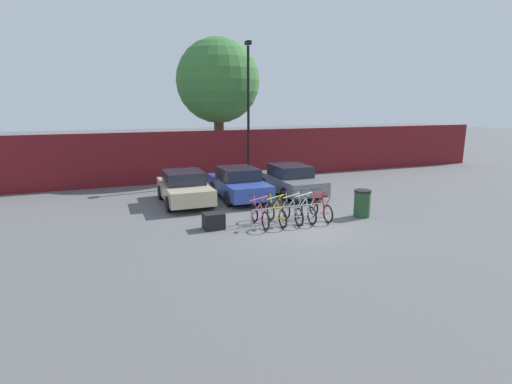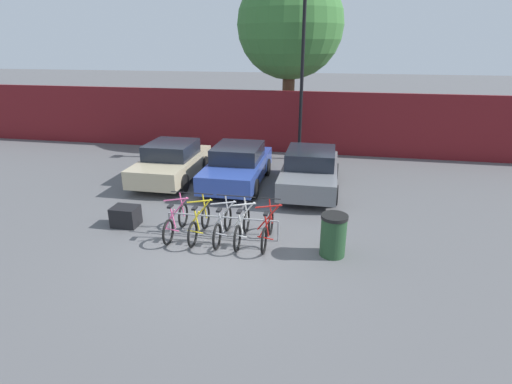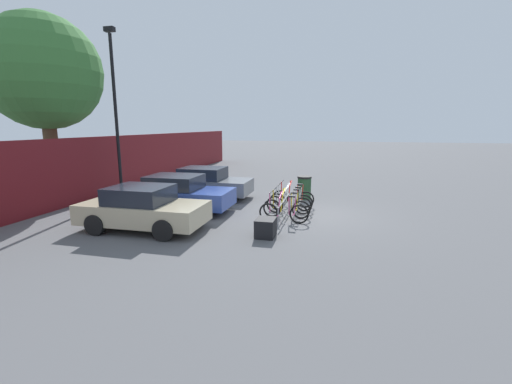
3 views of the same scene
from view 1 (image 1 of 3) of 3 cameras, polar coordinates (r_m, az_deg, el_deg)
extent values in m
plane|color=#59595B|center=(14.12, 6.45, -4.83)|extent=(120.00, 120.00, 0.00)
cube|color=maroon|center=(22.51, -4.70, 5.27)|extent=(36.00, 0.16, 2.76)
cylinder|color=gray|center=(14.49, 4.79, -2.09)|extent=(2.93, 0.04, 0.04)
cylinder|color=gray|center=(14.01, -0.64, -3.73)|extent=(0.04, 0.04, 0.55)
cylinder|color=gray|center=(15.24, 9.73, -2.57)|extent=(0.04, 0.04, 0.55)
torus|color=black|center=(13.48, 1.37, -4.14)|extent=(0.06, 0.66, 0.66)
torus|color=black|center=(14.42, -0.23, -3.03)|extent=(0.06, 0.66, 0.66)
cylinder|color=#E55993|center=(14.00, 0.31, -2.14)|extent=(0.60, 0.04, 0.76)
cylinder|color=#E55993|center=(13.88, 0.39, -0.95)|extent=(0.68, 0.04, 0.16)
cylinder|color=#E55993|center=(13.72, 0.82, -2.71)|extent=(0.14, 0.04, 0.63)
cylinder|color=#E55993|center=(13.53, 1.14, -2.82)|extent=(0.32, 0.03, 0.58)
cylinder|color=#E55993|center=(13.66, 1.05, -4.02)|extent=(0.40, 0.03, 0.08)
cylinder|color=#E55993|center=(14.29, -0.17, -1.74)|extent=(0.12, 0.04, 0.69)
cylinder|color=black|center=(14.17, -0.11, -0.35)|extent=(0.52, 0.03, 0.03)
cube|color=black|center=(13.55, 0.97, -1.42)|extent=(0.10, 0.22, 0.05)
torus|color=black|center=(13.73, 3.84, -3.86)|extent=(0.06, 0.66, 0.66)
torus|color=black|center=(14.65, 2.11, -2.79)|extent=(0.06, 0.66, 0.66)
cylinder|color=yellow|center=(14.24, 2.70, -1.91)|extent=(0.60, 0.04, 0.76)
cylinder|color=yellow|center=(14.12, 2.80, -0.74)|extent=(0.68, 0.04, 0.16)
cylinder|color=yellow|center=(13.96, 3.26, -2.46)|extent=(0.14, 0.04, 0.63)
cylinder|color=yellow|center=(13.78, 3.60, -2.56)|extent=(0.32, 0.03, 0.58)
cylinder|color=yellow|center=(13.91, 3.49, -3.74)|extent=(0.40, 0.03, 0.08)
cylinder|color=yellow|center=(14.52, 2.19, -1.51)|extent=(0.12, 0.04, 0.69)
cylinder|color=black|center=(14.40, 2.26, -0.14)|extent=(0.52, 0.03, 0.03)
cube|color=black|center=(13.79, 3.43, -1.19)|extent=(0.10, 0.22, 0.05)
torus|color=black|center=(13.99, 6.16, -3.59)|extent=(0.06, 0.66, 0.66)
torus|color=black|center=(14.90, 4.32, -2.55)|extent=(0.06, 0.66, 0.66)
cylinder|color=#B7B7BC|center=(14.50, 4.96, -1.68)|extent=(0.60, 0.04, 0.76)
cylinder|color=#B7B7BC|center=(14.38, 5.07, -0.53)|extent=(0.68, 0.04, 0.16)
cylinder|color=#B7B7BC|center=(14.22, 5.55, -2.22)|extent=(0.14, 0.04, 0.63)
cylinder|color=#B7B7BC|center=(14.04, 5.91, -2.32)|extent=(0.32, 0.03, 0.58)
cylinder|color=#B7B7BC|center=(14.17, 5.79, -3.48)|extent=(0.40, 0.03, 0.08)
cylinder|color=#B7B7BC|center=(14.77, 4.41, -1.30)|extent=(0.12, 0.04, 0.69)
cylinder|color=black|center=(14.66, 4.50, 0.05)|extent=(0.52, 0.03, 0.03)
cube|color=black|center=(14.06, 5.75, -0.97)|extent=(0.10, 0.22, 0.05)
torus|color=black|center=(14.22, 7.99, -3.37)|extent=(0.06, 0.66, 0.66)
torus|color=black|center=(15.12, 6.06, -2.37)|extent=(0.06, 0.66, 0.66)
cylinder|color=silver|center=(14.72, 6.74, -1.50)|extent=(0.60, 0.04, 0.76)
cylinder|color=silver|center=(14.60, 6.87, -0.37)|extent=(0.68, 0.04, 0.16)
cylinder|color=silver|center=(14.45, 7.35, -2.03)|extent=(0.14, 0.04, 0.63)
cylinder|color=silver|center=(14.27, 7.74, -2.12)|extent=(0.32, 0.03, 0.58)
cylinder|color=silver|center=(14.40, 7.60, -3.26)|extent=(0.40, 0.03, 0.08)
cylinder|color=silver|center=(15.00, 6.17, -1.13)|extent=(0.12, 0.04, 0.69)
cylinder|color=black|center=(14.88, 6.27, 0.20)|extent=(0.52, 0.03, 0.03)
cube|color=black|center=(14.29, 7.57, -0.80)|extent=(0.10, 0.22, 0.05)
torus|color=black|center=(14.54, 10.25, -3.09)|extent=(0.06, 0.66, 0.66)
torus|color=black|center=(15.42, 8.23, -2.13)|extent=(0.06, 0.66, 0.66)
cylinder|color=red|center=(15.03, 8.95, -1.28)|extent=(0.60, 0.04, 0.76)
cylinder|color=red|center=(14.92, 9.09, -0.17)|extent=(0.68, 0.04, 0.16)
cylinder|color=red|center=(14.76, 9.59, -1.79)|extent=(0.14, 0.04, 0.63)
cylinder|color=red|center=(14.59, 9.99, -1.87)|extent=(0.32, 0.03, 0.58)
cylinder|color=red|center=(14.71, 9.84, -3.00)|extent=(0.40, 0.03, 0.08)
cylinder|color=red|center=(15.30, 8.35, -0.92)|extent=(0.12, 0.04, 0.69)
cylinder|color=black|center=(15.18, 8.47, 0.39)|extent=(0.52, 0.03, 0.03)
cube|color=black|center=(14.61, 9.82, -0.58)|extent=(0.10, 0.22, 0.05)
cube|color=#C1B28E|center=(17.31, -10.17, 0.21)|extent=(1.80, 3.91, 0.62)
cube|color=#1E232D|center=(17.30, -10.31, 2.12)|extent=(1.58, 1.80, 0.52)
cylinder|color=black|center=(18.33, -13.45, -0.05)|extent=(0.20, 0.64, 0.64)
cylinder|color=black|center=(18.62, -8.24, 0.36)|extent=(0.20, 0.64, 0.64)
cylinder|color=black|center=(16.14, -12.34, -1.67)|extent=(0.20, 0.64, 0.64)
cylinder|color=black|center=(16.47, -6.46, -1.18)|extent=(0.20, 0.64, 0.64)
cube|color=#2D479E|center=(17.96, -2.50, 0.84)|extent=(1.80, 4.18, 0.62)
cube|color=#1E232D|center=(17.95, -2.63, 2.68)|extent=(1.58, 1.92, 0.52)
cylinder|color=black|center=(18.91, -6.13, 0.60)|extent=(0.20, 0.64, 0.64)
cylinder|color=black|center=(19.41, -1.25, 0.98)|extent=(0.20, 0.64, 0.64)
cylinder|color=black|center=(16.63, -3.95, -0.99)|extent=(0.20, 0.64, 0.64)
cylinder|color=black|center=(17.20, 1.50, -0.52)|extent=(0.20, 0.64, 0.64)
cube|color=slate|center=(18.81, 5.01, 1.33)|extent=(1.80, 4.11, 0.62)
cube|color=#1E232D|center=(18.80, 4.90, 3.09)|extent=(1.58, 1.89, 0.52)
cylinder|color=black|center=(19.58, 1.21, 1.08)|extent=(0.20, 0.64, 0.64)
cylinder|color=black|center=(20.28, 5.69, 1.42)|extent=(0.20, 0.64, 0.64)
cylinder|color=black|center=(17.45, 4.18, -0.36)|extent=(0.20, 0.64, 0.64)
cylinder|color=black|center=(18.23, 9.05, 0.07)|extent=(0.20, 0.64, 0.64)
cylinder|color=black|center=(21.76, -1.10, 10.82)|extent=(0.14, 0.14, 7.12)
cube|color=black|center=(21.97, -1.14, 20.54)|extent=(0.24, 0.44, 0.20)
cylinder|color=#234728|center=(15.57, 14.91, -1.73)|extent=(0.60, 0.60, 0.95)
cylinder|color=black|center=(15.46, 15.01, 0.12)|extent=(0.63, 0.63, 0.08)
cube|color=black|center=(13.75, -6.07, -4.11)|extent=(0.70, 0.56, 0.55)
cylinder|color=brown|center=(24.26, -5.27, 6.87)|extent=(0.58, 0.58, 3.69)
sphere|color=#387033|center=(24.19, -5.45, 15.55)|extent=(4.86, 4.86, 4.86)
camera|label=2|loc=(9.51, 48.10, 12.05)|focal=28.00mm
camera|label=3|loc=(12.43, -51.10, 3.63)|focal=24.00mm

